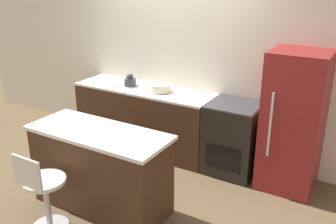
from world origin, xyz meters
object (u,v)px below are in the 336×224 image
at_px(refrigerator, 293,122).
at_px(stool_chair, 43,194).
at_px(oven_range, 233,138).
at_px(mixing_bowl, 160,88).
at_px(kettle, 130,81).

xyz_separation_m(refrigerator, stool_chair, (-1.90, -2.13, -0.42)).
height_order(oven_range, mixing_bowl, mixing_bowl).
bearing_deg(stool_chair, refrigerator, 48.30).
distance_m(kettle, mixing_bowl, 0.52).
xyz_separation_m(oven_range, mixing_bowl, (-1.10, -0.01, 0.52)).
relative_size(refrigerator, mixing_bowl, 5.78).
distance_m(oven_range, stool_chair, 2.43).
bearing_deg(mixing_bowl, kettle, 180.00).
bearing_deg(refrigerator, kettle, -179.66).
xyz_separation_m(refrigerator, kettle, (-2.35, -0.01, 0.16)).
distance_m(oven_range, kettle, 1.71).
bearing_deg(refrigerator, oven_range, -179.89).
bearing_deg(mixing_bowl, stool_chair, -91.87).
distance_m(stool_chair, mixing_bowl, 2.19).
relative_size(stool_chair, mixing_bowl, 3.06).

